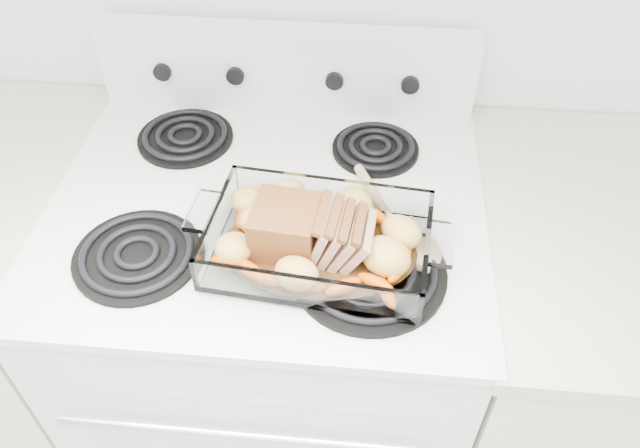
# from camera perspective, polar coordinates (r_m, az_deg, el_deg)

# --- Properties ---
(electric_range) EXTENTS (0.78, 0.70, 1.12)m
(electric_range) POSITION_cam_1_polar(r_m,az_deg,el_deg) (1.48, -3.77, -10.75)
(electric_range) COLOR white
(electric_range) RESTS_ON ground
(counter_left) EXTENTS (0.58, 0.68, 0.93)m
(counter_left) POSITION_cam_1_polar(r_m,az_deg,el_deg) (1.70, -26.78, -8.19)
(counter_left) COLOR silver
(counter_left) RESTS_ON ground
(counter_right) EXTENTS (0.58, 0.68, 0.93)m
(counter_right) POSITION_cam_1_polar(r_m,az_deg,el_deg) (1.56, 21.86, -12.29)
(counter_right) COLOR silver
(counter_right) RESTS_ON ground
(baking_dish) EXTENTS (0.35, 0.23, 0.07)m
(baking_dish) POSITION_cam_1_polar(r_m,az_deg,el_deg) (1.01, -0.11, -1.99)
(baking_dish) COLOR white
(baking_dish) RESTS_ON electric_range
(pork_roast) EXTENTS (0.19, 0.10, 0.08)m
(pork_roast) POSITION_cam_1_polar(r_m,az_deg,el_deg) (0.99, -1.69, -0.70)
(pork_roast) COLOR brown
(pork_roast) RESTS_ON baking_dish
(roast_vegetables) EXTENTS (0.39, 0.22, 0.05)m
(roast_vegetables) POSITION_cam_1_polar(r_m,az_deg,el_deg) (1.03, -0.14, 0.10)
(roast_vegetables) COLOR #E45C00
(roast_vegetables) RESTS_ON baking_dish
(wooden_spoon) EXTENTS (0.15, 0.25, 0.02)m
(wooden_spoon) POSITION_cam_1_polar(r_m,az_deg,el_deg) (1.06, 7.73, -0.80)
(wooden_spoon) COLOR #CAB38C
(wooden_spoon) RESTS_ON electric_range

